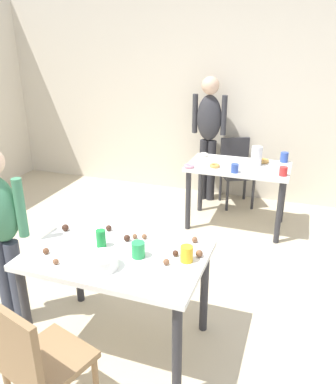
# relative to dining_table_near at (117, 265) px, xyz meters

# --- Properties ---
(ground_plane) EXTENTS (6.40, 6.40, 0.00)m
(ground_plane) POSITION_rel_dining_table_near_xyz_m (-0.00, -0.03, -0.65)
(ground_plane) COLOR beige
(wall_back) EXTENTS (6.40, 0.10, 2.60)m
(wall_back) POSITION_rel_dining_table_near_xyz_m (-0.00, 3.17, 0.65)
(wall_back) COLOR beige
(wall_back) RESTS_ON ground_plane
(dining_table_near) EXTENTS (1.19, 0.77, 0.75)m
(dining_table_near) POSITION_rel_dining_table_near_xyz_m (0.00, 0.00, 0.00)
(dining_table_near) COLOR white
(dining_table_near) RESTS_ON ground_plane
(dining_table_far) EXTENTS (1.13, 0.67, 0.75)m
(dining_table_far) POSITION_rel_dining_table_near_xyz_m (0.44, 2.18, -0.01)
(dining_table_far) COLOR white
(dining_table_far) RESTS_ON ground_plane
(chair_near_table) EXTENTS (0.50, 0.50, 0.87)m
(chair_near_table) POSITION_rel_dining_table_near_xyz_m (-0.11, -0.76, -0.15)
(chair_near_table) COLOR olive
(chair_near_table) RESTS_ON ground_plane
(chair_far_table) EXTENTS (0.54, 0.54, 0.87)m
(chair_far_table) POSITION_rel_dining_table_near_xyz_m (0.31, 2.86, -0.15)
(chair_far_table) COLOR #2D2D33
(chair_far_table) RESTS_ON ground_plane
(person_girl_near) EXTENTS (0.45, 0.21, 1.41)m
(person_girl_near) POSITION_rel_dining_table_near_xyz_m (-0.88, -0.07, 0.19)
(person_girl_near) COLOR #383D4C
(person_girl_near) RESTS_ON ground_plane
(person_adult_far) EXTENTS (0.45, 0.22, 1.64)m
(person_adult_far) POSITION_rel_dining_table_near_xyz_m (-0.08, 2.86, 0.35)
(person_adult_far) COLOR #28282D
(person_adult_far) RESTS_ON ground_plane
(mixing_bowl) EXTENTS (0.20, 0.20, 0.09)m
(mixing_bowl) POSITION_rel_dining_table_near_xyz_m (-0.00, -0.19, 0.14)
(mixing_bowl) COLOR white
(mixing_bowl) RESTS_ON dining_table_near
(soda_can) EXTENTS (0.07, 0.07, 0.12)m
(soda_can) POSITION_rel_dining_table_near_xyz_m (-0.13, 0.04, 0.16)
(soda_can) COLOR #198438
(soda_can) RESTS_ON dining_table_near
(fork_near) EXTENTS (0.17, 0.02, 0.01)m
(fork_near) POSITION_rel_dining_table_near_xyz_m (0.21, -0.21, 0.10)
(fork_near) COLOR silver
(fork_near) RESTS_ON dining_table_near
(cup_near_0) EXTENTS (0.08, 0.08, 0.11)m
(cup_near_0) POSITION_rel_dining_table_near_xyz_m (0.47, 0.05, 0.16)
(cup_near_0) COLOR yellow
(cup_near_0) RESTS_ON dining_table_near
(cup_near_1) EXTENTS (0.09, 0.09, 0.11)m
(cup_near_1) POSITION_rel_dining_table_near_xyz_m (0.16, -0.00, 0.15)
(cup_near_1) COLOR green
(cup_near_1) RESTS_ON dining_table_near
(cake_ball_0) EXTENTS (0.05, 0.05, 0.05)m
(cake_ball_0) POSITION_rel_dining_table_near_xyz_m (-0.50, 0.16, 0.13)
(cake_ball_0) COLOR #3D2319
(cake_ball_0) RESTS_ON dining_table_near
(cake_ball_1) EXTENTS (0.04, 0.04, 0.04)m
(cake_ball_1) POSITION_rel_dining_table_near_xyz_m (-0.19, 0.27, 0.12)
(cake_ball_1) COLOR #3D2319
(cake_ball_1) RESTS_ON dining_table_near
(cake_ball_2) EXTENTS (0.05, 0.05, 0.05)m
(cake_ball_2) POSITION_rel_dining_table_near_xyz_m (0.54, 0.13, 0.13)
(cake_ball_2) COLOR brown
(cake_ball_2) RESTS_ON dining_table_near
(cake_ball_3) EXTENTS (0.04, 0.04, 0.04)m
(cake_ball_3) POSITION_rel_dining_table_near_xyz_m (0.37, -0.03, 0.12)
(cake_ball_3) COLOR brown
(cake_ball_3) RESTS_ON dining_table_near
(cake_ball_4) EXTENTS (0.04, 0.04, 0.04)m
(cake_ball_4) POSITION_rel_dining_table_near_xyz_m (0.04, 0.22, 0.12)
(cake_ball_4) COLOR brown
(cake_ball_4) RESTS_ON dining_table_near
(cake_ball_5) EXTENTS (0.04, 0.04, 0.04)m
(cake_ball_5) POSITION_rel_dining_table_near_xyz_m (0.10, 0.24, 0.12)
(cake_ball_5) COLOR brown
(cake_ball_5) RESTS_ON dining_table_near
(cake_ball_6) EXTENTS (0.05, 0.05, 0.05)m
(cake_ball_6) POSITION_rel_dining_table_near_xyz_m (-0.00, 0.17, 0.13)
(cake_ball_6) COLOR #3D2319
(cake_ball_6) RESTS_ON dining_table_near
(cake_ball_7) EXTENTS (0.04, 0.04, 0.04)m
(cake_ball_7) POSITION_rel_dining_table_near_xyz_m (-0.43, -0.17, 0.12)
(cake_ball_7) COLOR brown
(cake_ball_7) RESTS_ON dining_table_near
(cake_ball_8) EXTENTS (0.04, 0.04, 0.04)m
(cake_ball_8) POSITION_rel_dining_table_near_xyz_m (0.39, 0.09, 0.12)
(cake_ball_8) COLOR #3D2319
(cake_ball_8) RESTS_ON dining_table_near
(cake_ball_9) EXTENTS (0.04, 0.04, 0.04)m
(cake_ball_9) POSITION_rel_dining_table_near_xyz_m (-0.30, -0.26, 0.12)
(cake_ball_9) COLOR brown
(cake_ball_9) RESTS_ON dining_table_near
(cake_ball_10) EXTENTS (0.04, 0.04, 0.04)m
(cake_ball_10) POSITION_rel_dining_table_near_xyz_m (0.46, 0.31, 0.12)
(cake_ball_10) COLOR brown
(cake_ball_10) RESTS_ON dining_table_near
(pitcher_far) EXTENTS (0.12, 0.12, 0.21)m
(pitcher_far) POSITION_rel_dining_table_near_xyz_m (0.62, 2.24, 0.21)
(pitcher_far) COLOR white
(pitcher_far) RESTS_ON dining_table_far
(cup_far_0) EXTENTS (0.08, 0.08, 0.09)m
(cup_far_0) POSITION_rel_dining_table_near_xyz_m (0.94, 1.97, 0.15)
(cup_far_0) COLOR red
(cup_far_0) RESTS_ON dining_table_far
(cup_far_1) EXTENTS (0.09, 0.09, 0.11)m
(cup_far_1) POSITION_rel_dining_table_near_xyz_m (0.91, 2.47, 0.16)
(cup_far_1) COLOR #3351B2
(cup_far_1) RESTS_ON dining_table_far
(cup_far_2) EXTENTS (0.08, 0.08, 0.10)m
(cup_far_2) POSITION_rel_dining_table_near_xyz_m (0.45, 1.91, 0.15)
(cup_far_2) COLOR #3351B2
(cup_far_2) RESTS_ON dining_table_far
(donut_far_0) EXTENTS (0.12, 0.12, 0.03)m
(donut_far_0) POSITION_rel_dining_table_near_xyz_m (-0.02, 2.40, 0.12)
(donut_far_0) COLOR white
(donut_far_0) RESTS_ON dining_table_far
(donut_far_1) EXTENTS (0.12, 0.12, 0.03)m
(donut_far_1) POSITION_rel_dining_table_near_xyz_m (-0.06, 1.91, 0.12)
(donut_far_1) COLOR pink
(donut_far_1) RESTS_ON dining_table_far
(donut_far_2) EXTENTS (0.12, 0.12, 0.03)m
(donut_far_2) POSITION_rel_dining_table_near_xyz_m (0.20, 2.02, 0.12)
(donut_far_2) COLOR gold
(donut_far_2) RESTS_ON dining_table_far
(donut_far_3) EXTENTS (0.13, 0.13, 0.04)m
(donut_far_3) POSITION_rel_dining_table_near_xyz_m (0.69, 2.37, 0.12)
(donut_far_3) COLOR gold
(donut_far_3) RESTS_ON dining_table_far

